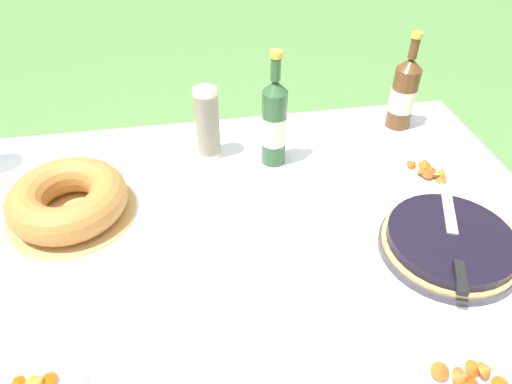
{
  "coord_description": "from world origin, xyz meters",
  "views": [
    {
      "loc": [
        -0.05,
        -0.78,
        1.51
      ],
      "look_at": [
        0.1,
        0.13,
        0.73
      ],
      "focal_mm": 32.0,
      "sensor_mm": 36.0,
      "label": 1
    }
  ],
  "objects_px": {
    "cider_bottle_green": "(274,123)",
    "cider_bottle_amber": "(404,93)",
    "cup_stack": "(207,123)",
    "berry_tart": "(449,243)",
    "snack_plate_left": "(424,175)",
    "serving_knife": "(454,242)",
    "bundt_cake": "(68,200)"
  },
  "relations": [
    {
      "from": "cider_bottle_green",
      "to": "cider_bottle_amber",
      "type": "xyz_separation_m",
      "value": [
        0.46,
        0.13,
        -0.02
      ]
    },
    {
      "from": "cup_stack",
      "to": "cider_bottle_green",
      "type": "distance_m",
      "value": 0.2
    },
    {
      "from": "berry_tart",
      "to": "snack_plate_left",
      "type": "relative_size",
      "value": 1.72
    },
    {
      "from": "cider_bottle_green",
      "to": "serving_knife",
      "type": "bearing_deg",
      "value": -54.24
    },
    {
      "from": "serving_knife",
      "to": "cup_stack",
      "type": "xyz_separation_m",
      "value": [
        -0.53,
        0.54,
        0.05
      ]
    },
    {
      "from": "serving_knife",
      "to": "cider_bottle_amber",
      "type": "height_order",
      "value": "cider_bottle_amber"
    },
    {
      "from": "cider_bottle_amber",
      "to": "berry_tart",
      "type": "bearing_deg",
      "value": -101.13
    },
    {
      "from": "cup_stack",
      "to": "cider_bottle_amber",
      "type": "bearing_deg",
      "value": 5.76
    },
    {
      "from": "cup_stack",
      "to": "cider_bottle_green",
      "type": "height_order",
      "value": "cider_bottle_green"
    },
    {
      "from": "serving_knife",
      "to": "snack_plate_left",
      "type": "xyz_separation_m",
      "value": [
        0.09,
        0.31,
        -0.05
      ]
    },
    {
      "from": "berry_tart",
      "to": "bundt_cake",
      "type": "bearing_deg",
      "value": 162.54
    },
    {
      "from": "berry_tart",
      "to": "cider_bottle_green",
      "type": "xyz_separation_m",
      "value": [
        -0.35,
        0.44,
        0.11
      ]
    },
    {
      "from": "bundt_cake",
      "to": "cider_bottle_amber",
      "type": "distance_m",
      "value": 1.08
    },
    {
      "from": "berry_tart",
      "to": "snack_plate_left",
      "type": "height_order",
      "value": "berry_tart"
    },
    {
      "from": "bundt_cake",
      "to": "cider_bottle_amber",
      "type": "height_order",
      "value": "cider_bottle_amber"
    },
    {
      "from": "berry_tart",
      "to": "snack_plate_left",
      "type": "bearing_deg",
      "value": 75.22
    },
    {
      "from": "cider_bottle_green",
      "to": "snack_plate_left",
      "type": "relative_size",
      "value": 1.82
    },
    {
      "from": "cider_bottle_green",
      "to": "cider_bottle_amber",
      "type": "height_order",
      "value": "cider_bottle_green"
    },
    {
      "from": "cup_stack",
      "to": "cider_bottle_green",
      "type": "xyz_separation_m",
      "value": [
        0.19,
        -0.07,
        0.02
      ]
    },
    {
      "from": "serving_knife",
      "to": "bundt_cake",
      "type": "distance_m",
      "value": 0.97
    },
    {
      "from": "berry_tart",
      "to": "cider_bottle_green",
      "type": "distance_m",
      "value": 0.57
    },
    {
      "from": "cup_stack",
      "to": "snack_plate_left",
      "type": "relative_size",
      "value": 1.18
    },
    {
      "from": "berry_tart",
      "to": "cider_bottle_amber",
      "type": "height_order",
      "value": "cider_bottle_amber"
    },
    {
      "from": "serving_knife",
      "to": "cup_stack",
      "type": "relative_size",
      "value": 1.57
    },
    {
      "from": "bundt_cake",
      "to": "cup_stack",
      "type": "height_order",
      "value": "cup_stack"
    },
    {
      "from": "bundt_cake",
      "to": "cup_stack",
      "type": "bearing_deg",
      "value": 29.25
    },
    {
      "from": "bundt_cake",
      "to": "berry_tart",
      "type": "bearing_deg",
      "value": -17.46
    },
    {
      "from": "serving_knife",
      "to": "cider_bottle_amber",
      "type": "distance_m",
      "value": 0.62
    },
    {
      "from": "berry_tart",
      "to": "serving_knife",
      "type": "xyz_separation_m",
      "value": [
        -0.01,
        -0.03,
        0.04
      ]
    },
    {
      "from": "berry_tart",
      "to": "serving_knife",
      "type": "height_order",
      "value": "serving_knife"
    },
    {
      "from": "berry_tart",
      "to": "bundt_cake",
      "type": "relative_size",
      "value": 0.98
    },
    {
      "from": "cup_stack",
      "to": "snack_plate_left",
      "type": "bearing_deg",
      "value": -20.35
    }
  ]
}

